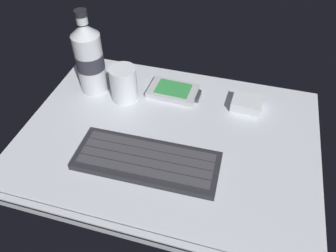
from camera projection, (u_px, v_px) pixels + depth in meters
The scene contains 6 objects.
ground_plane at pixel (168, 140), 72.69cm from camera, with size 64.00×48.00×2.80cm.
keyboard at pixel (147, 161), 66.17cm from camera, with size 29.21×11.57×1.70cm.
handheld_device at pixel (174, 91), 82.09cm from camera, with size 13.02×8.08×1.50cm.
juice_cup at pixel (124, 85), 78.63cm from camera, with size 6.40×6.40×8.50cm.
water_bottle at pixel (89, 58), 77.61cm from camera, with size 6.73×6.73×20.80cm.
charger_block at pixel (247, 104), 77.96cm from camera, with size 7.00×5.60×2.40cm, color silver.
Camera 1 is at (13.47, -47.88, 52.32)cm, focal length 35.36 mm.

